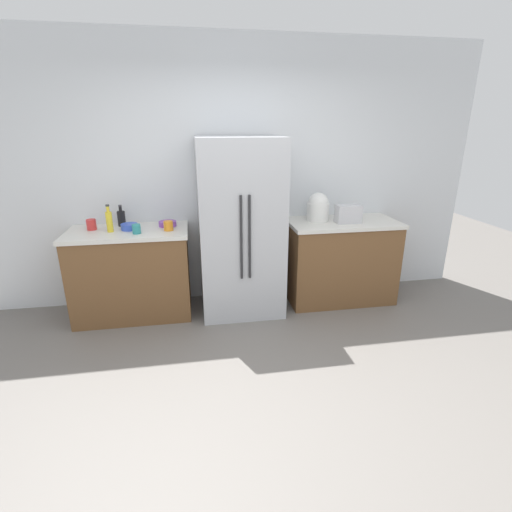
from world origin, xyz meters
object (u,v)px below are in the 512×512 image
Objects in this scene: refrigerator at (240,228)px; bottle_a at (121,218)px; rice_cooker at (318,207)px; cup_c at (136,229)px; toaster at (348,214)px; bowl_b at (129,227)px; cup_a at (91,225)px; cup_b at (168,226)px; bowl_a at (168,224)px; bottle_b at (109,221)px.

refrigerator reaches higher than bottle_a.
cup_c is at bearing -173.62° from rice_cooker.
cup_c is at bearing -178.27° from toaster.
bowl_b is at bearing -178.66° from rice_cooker.
cup_b is at bearing -11.47° from cup_a.
rice_cooker is at bearing -1.05° from bowl_a.
bottle_a is at bearing 21.47° from cup_a.
toaster is at bearing -5.26° from bowl_a.
cup_a reaches higher than cup_b.
rice_cooker is at bearing 153.25° from toaster.
rice_cooker reaches higher than cup_c.
bottle_a is 2.07× the size of cup_a.
refrigerator is 5.92× the size of rice_cooker.
bowl_b is (-2.27, 0.10, -0.07)m from toaster.
cup_a is at bearing 179.71° from rice_cooker.
cup_a is at bearing 150.58° from bottle_b.
bowl_b is (-0.39, 0.10, -0.02)m from cup_b.
toaster is (1.16, -0.03, 0.11)m from refrigerator.
bottle_a is 2.33× the size of cup_b.
bowl_a is at bearing 13.47° from bottle_b.
bowl_a is (-1.61, 0.03, -0.12)m from rice_cooker.
bottle_b is 1.50× the size of bowl_a.
cup_b is (-1.60, -0.14, -0.10)m from rice_cooker.
refrigerator is 0.73m from cup_b.
cup_c is 0.56× the size of bowl_b.
rice_cooker is 1.88× the size of bowl_b.
cup_a is at bearing -158.53° from bottle_a.
cup_a is 0.59× the size of bowl_a.
toaster is 2.19m from cup_c.
bowl_b is (-0.09, 0.17, -0.02)m from cup_c.
bottle_b is at bearing 178.94° from toaster.
bowl_a is (0.28, 0.24, -0.02)m from cup_c.
bowl_b is at bearing 17.42° from bottle_b.
bowl_a is 0.38m from bowl_b.
cup_b is at bearing -83.99° from bowl_a.
cup_a is 0.78m from cup_b.
toaster is at bearing -2.50° from bowl_b.
cup_c is at bearing -166.92° from cup_b.
cup_b is at bearing -178.12° from refrigerator.
bowl_a is (-0.02, 0.17, -0.02)m from cup_b.
rice_cooker is at bearing 7.76° from refrigerator.
bottle_a is (-2.37, 0.27, -0.01)m from toaster.
cup_c reaches higher than bowl_a.
cup_c is (-1.02, -0.09, 0.06)m from refrigerator.
toaster is 2.79× the size of cup_b.
refrigerator is at bearing -11.28° from bowl_a.
cup_c is at bearing -174.81° from refrigerator.
toaster is 1.19× the size of bottle_a.
cup_a is at bearing 154.19° from cup_c.
rice_cooker is (-0.29, 0.15, 0.05)m from toaster.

